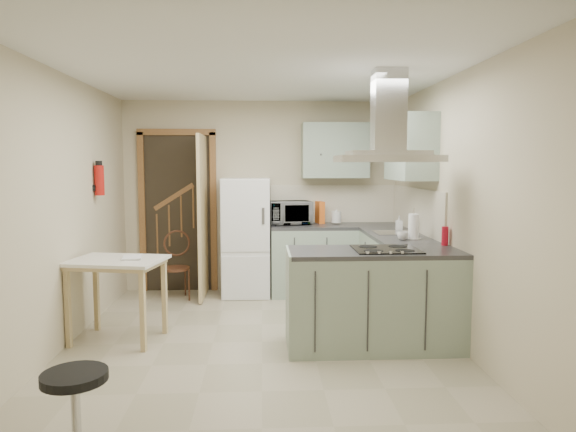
{
  "coord_description": "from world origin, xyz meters",
  "views": [
    {
      "loc": [
        0.01,
        -4.71,
        1.66
      ],
      "look_at": [
        0.27,
        0.45,
        1.15
      ],
      "focal_mm": 32.0,
      "sensor_mm": 36.0,
      "label": 1
    }
  ],
  "objects": [
    {
      "name": "ceiling",
      "position": [
        0.0,
        0.0,
        2.5
      ],
      "size": [
        4.2,
        4.2,
        0.0
      ],
      "primitive_type": "plane",
      "rotation": [
        3.14,
        0.0,
        0.0
      ],
      "color": "silver",
      "rests_on": "back_wall"
    },
    {
      "name": "extractor_hood",
      "position": [
        1.12,
        -0.18,
        1.72
      ],
      "size": [
        0.9,
        0.55,
        0.1
      ],
      "primitive_type": "cube",
      "color": "silver",
      "rests_on": "ceiling"
    },
    {
      "name": "kettle",
      "position": [
        0.97,
        1.86,
        0.99
      ],
      "size": [
        0.13,
        0.13,
        0.19
      ],
      "primitive_type": "cylinder",
      "rotation": [
        0.0,
        0.0,
        0.03
      ],
      "color": "silver",
      "rests_on": "counter_back"
    },
    {
      "name": "fire_extinguisher",
      "position": [
        -1.74,
        0.9,
        1.5
      ],
      "size": [
        0.1,
        0.1,
        0.32
      ],
      "primitive_type": "cylinder",
      "color": "#B2140F",
      "rests_on": "left_wall"
    },
    {
      "name": "back_wall",
      "position": [
        0.0,
        2.1,
        1.25
      ],
      "size": [
        3.6,
        0.0,
        3.6
      ],
      "primitive_type": "plane",
      "rotation": [
        1.57,
        0.0,
        0.0
      ],
      "color": "#C4B797",
      "rests_on": "floor"
    },
    {
      "name": "sink",
      "position": [
        1.5,
        0.95,
        0.91
      ],
      "size": [
        0.45,
        0.4,
        0.01
      ],
      "primitive_type": "cube",
      "color": "silver",
      "rests_on": "counter_right"
    },
    {
      "name": "paper_towel",
      "position": [
        1.57,
        0.46,
        1.04
      ],
      "size": [
        0.14,
        0.14,
        0.27
      ],
      "primitive_type": "cylinder",
      "rotation": [
        0.0,
        0.0,
        0.43
      ],
      "color": "white",
      "rests_on": "counter_right"
    },
    {
      "name": "peninsula",
      "position": [
        1.02,
        -0.18,
        0.45
      ],
      "size": [
        1.55,
        0.65,
        0.9
      ],
      "primitive_type": "cube",
      "color": "#9EB2A0",
      "rests_on": "floor"
    },
    {
      "name": "left_wall",
      "position": [
        -1.8,
        0.0,
        1.25
      ],
      "size": [
        0.0,
        4.2,
        4.2
      ],
      "primitive_type": "plane",
      "rotation": [
        1.57,
        0.0,
        1.57
      ],
      "color": "#C4B797",
      "rests_on": "floor"
    },
    {
      "name": "book",
      "position": [
        -1.31,
        0.12,
        0.84
      ],
      "size": [
        0.21,
        0.27,
        0.11
      ],
      "primitive_type": "imported",
      "rotation": [
        0.0,
        0.0,
        0.17
      ],
      "color": "#A6374A",
      "rests_on": "drop_leaf_table"
    },
    {
      "name": "bentwood_chair",
      "position": [
        -1.07,
        1.62,
        0.39
      ],
      "size": [
        0.43,
        0.43,
        0.77
      ],
      "primitive_type": "cube",
      "rotation": [
        0.0,
        0.0,
        0.32
      ],
      "color": "#442A16",
      "rests_on": "floor"
    },
    {
      "name": "cereal_box",
      "position": [
        0.77,
        1.99,
        1.04
      ],
      "size": [
        0.11,
        0.2,
        0.29
      ],
      "primitive_type": "cube",
      "rotation": [
        0.0,
        0.0,
        0.21
      ],
      "color": "orange",
      "rests_on": "counter_back"
    },
    {
      "name": "counter_right",
      "position": [
        1.5,
        1.12,
        0.45
      ],
      "size": [
        0.6,
        1.95,
        0.9
      ],
      "primitive_type": "cube",
      "color": "#9EB2A0",
      "rests_on": "floor"
    },
    {
      "name": "right_wall",
      "position": [
        1.8,
        0.0,
        1.25
      ],
      "size": [
        0.0,
        4.2,
        4.2
      ],
      "primitive_type": "plane",
      "rotation": [
        1.57,
        0.0,
        -1.57
      ],
      "color": "#C4B797",
      "rests_on": "floor"
    },
    {
      "name": "red_bottle",
      "position": [
        1.75,
        0.05,
        0.99
      ],
      "size": [
        0.08,
        0.08,
        0.18
      ],
      "primitive_type": "cylinder",
      "rotation": [
        0.0,
        0.0,
        -0.39
      ],
      "color": "red",
      "rests_on": "peninsula"
    },
    {
      "name": "microwave",
      "position": [
        0.36,
        1.88,
        1.05
      ],
      "size": [
        0.6,
        0.46,
        0.3
      ],
      "primitive_type": "imported",
      "rotation": [
        0.0,
        0.0,
        0.18
      ],
      "color": "black",
      "rests_on": "counter_back"
    },
    {
      "name": "counter_back",
      "position": [
        0.66,
        1.8,
        0.45
      ],
      "size": [
        1.08,
        0.6,
        0.9
      ],
      "primitive_type": "cube",
      "color": "#9EB2A0",
      "rests_on": "floor"
    },
    {
      "name": "floor",
      "position": [
        0.0,
        0.0,
        0.0
      ],
      "size": [
        4.2,
        4.2,
        0.0
      ],
      "primitive_type": "plane",
      "color": "tan",
      "rests_on": "ground"
    },
    {
      "name": "wall_cabinet_back",
      "position": [
        0.95,
        1.93,
        1.85
      ],
      "size": [
        0.85,
        0.35,
        0.7
      ],
      "primitive_type": "cube",
      "color": "#9EB2A0",
      "rests_on": "back_wall"
    },
    {
      "name": "hob",
      "position": [
        1.12,
        -0.18,
        0.91
      ],
      "size": [
        0.58,
        0.5,
        0.01
      ],
      "primitive_type": "cube",
      "color": "black",
      "rests_on": "peninsula"
    },
    {
      "name": "fridge",
      "position": [
        -0.2,
        1.8,
        0.75
      ],
      "size": [
        0.6,
        0.6,
        1.5
      ],
      "primitive_type": "cube",
      "color": "white",
      "rests_on": "floor"
    },
    {
      "name": "wall_cabinet_right",
      "position": [
        1.62,
        0.85,
        1.85
      ],
      "size": [
        0.35,
        0.9,
        0.7
      ],
      "primitive_type": "cube",
      "color": "#9EB2A0",
      "rests_on": "right_wall"
    },
    {
      "name": "splashback",
      "position": [
        0.96,
        2.09,
        1.15
      ],
      "size": [
        1.68,
        0.02,
        0.5
      ],
      "primitive_type": "cube",
      "color": "beige",
      "rests_on": "counter_back"
    },
    {
      "name": "cup",
      "position": [
        1.44,
        0.41,
        0.94
      ],
      "size": [
        0.12,
        0.12,
        0.09
      ],
      "primitive_type": "imported",
      "rotation": [
        0.0,
        0.0,
        -0.15
      ],
      "color": "silver",
      "rests_on": "counter_right"
    },
    {
      "name": "doorway",
      "position": [
        -1.1,
        2.07,
        1.05
      ],
      "size": [
        1.1,
        0.12,
        2.1
      ],
      "primitive_type": "cube",
      "color": "brown",
      "rests_on": "floor"
    },
    {
      "name": "stool",
      "position": [
        -1.06,
        -1.85,
        0.25
      ],
      "size": [
        0.49,
        0.49,
        0.5
      ],
      "primitive_type": "cylinder",
      "rotation": [
        0.0,
        0.0,
        0.4
      ],
      "color": "black",
      "rests_on": "floor"
    },
    {
      "name": "drop_leaf_table",
      "position": [
        -1.36,
        0.12,
        0.39
      ],
      "size": [
        0.94,
        0.78,
        0.79
      ],
      "primitive_type": "cube",
      "rotation": [
        0.0,
        0.0,
        -0.19
      ],
      "color": "tan",
      "rests_on": "floor"
    },
    {
      "name": "soap_bottle",
      "position": [
        1.62,
        1.23,
        0.98
      ],
      "size": [
        0.08,
        0.08,
        0.17
      ],
      "primitive_type": "imported",
      "rotation": [
        0.0,
        0.0,
        -0.1
      ],
      "color": "silver",
      "rests_on": "counter_right"
    }
  ]
}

